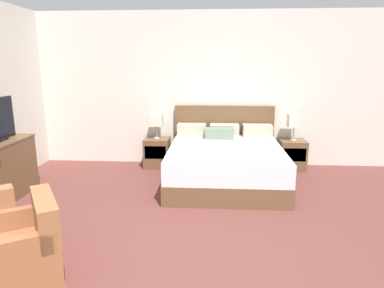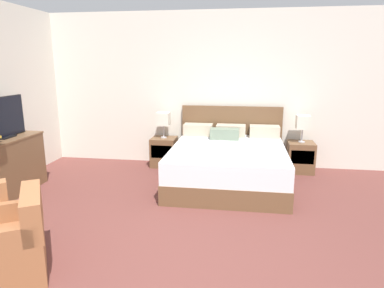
{
  "view_description": "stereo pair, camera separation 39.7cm",
  "coord_description": "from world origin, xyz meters",
  "px_view_note": "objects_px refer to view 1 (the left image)",
  "views": [
    {
      "loc": [
        0.21,
        -2.66,
        1.85
      ],
      "look_at": [
        -0.09,
        1.98,
        0.75
      ],
      "focal_mm": 32.0,
      "sensor_mm": 36.0,
      "label": 1
    },
    {
      "loc": [
        0.61,
        -2.62,
        1.85
      ],
      "look_at": [
        -0.09,
        1.98,
        0.75
      ],
      "focal_mm": 32.0,
      "sensor_mm": 36.0,
      "label": 2
    }
  ],
  "objects_px": {
    "table_lamp_left": "(156,120)",
    "table_lamp_right": "(294,121)",
    "nightstand_left": "(157,152)",
    "bed": "(225,162)",
    "dresser": "(1,169)",
    "armchair_companion": "(20,255)",
    "nightstand_right": "(292,155)"
  },
  "relations": [
    {
      "from": "bed",
      "to": "nightstand_right",
      "type": "relative_size",
      "value": 3.92
    },
    {
      "from": "nightstand_left",
      "to": "table_lamp_left",
      "type": "relative_size",
      "value": 1.13
    },
    {
      "from": "bed",
      "to": "nightstand_right",
      "type": "xyz_separation_m",
      "value": [
        1.21,
        0.74,
        -0.06
      ]
    },
    {
      "from": "dresser",
      "to": "bed",
      "type": "bearing_deg",
      "value": 16.18
    },
    {
      "from": "nightstand_left",
      "to": "dresser",
      "type": "bearing_deg",
      "value": -139.24
    },
    {
      "from": "bed",
      "to": "dresser",
      "type": "height_order",
      "value": "bed"
    },
    {
      "from": "bed",
      "to": "armchair_companion",
      "type": "height_order",
      "value": "bed"
    },
    {
      "from": "table_lamp_left",
      "to": "armchair_companion",
      "type": "xyz_separation_m",
      "value": [
        -0.58,
        -3.52,
        -0.59
      ]
    },
    {
      "from": "table_lamp_right",
      "to": "table_lamp_left",
      "type": "bearing_deg",
      "value": 180.0
    },
    {
      "from": "table_lamp_left",
      "to": "nightstand_left",
      "type": "bearing_deg",
      "value": -90.0
    },
    {
      "from": "nightstand_right",
      "to": "table_lamp_right",
      "type": "distance_m",
      "value": 0.61
    },
    {
      "from": "bed",
      "to": "table_lamp_left",
      "type": "bearing_deg",
      "value": 148.52
    },
    {
      "from": "nightstand_left",
      "to": "table_lamp_right",
      "type": "height_order",
      "value": "table_lamp_right"
    },
    {
      "from": "nightstand_right",
      "to": "table_lamp_left",
      "type": "distance_m",
      "value": 2.5
    },
    {
      "from": "nightstand_left",
      "to": "armchair_companion",
      "type": "height_order",
      "value": "armchair_companion"
    },
    {
      "from": "bed",
      "to": "nightstand_left",
      "type": "distance_m",
      "value": 1.42
    },
    {
      "from": "dresser",
      "to": "armchair_companion",
      "type": "height_order",
      "value": "dresser"
    },
    {
      "from": "bed",
      "to": "dresser",
      "type": "bearing_deg",
      "value": -163.82
    },
    {
      "from": "armchair_companion",
      "to": "dresser",
      "type": "bearing_deg",
      "value": 125.46
    },
    {
      "from": "nightstand_right",
      "to": "armchair_companion",
      "type": "distance_m",
      "value": 4.63
    },
    {
      "from": "nightstand_left",
      "to": "table_lamp_right",
      "type": "xyz_separation_m",
      "value": [
        2.43,
        0.0,
        0.61
      ]
    },
    {
      "from": "bed",
      "to": "armchair_companion",
      "type": "bearing_deg",
      "value": -122.88
    },
    {
      "from": "table_lamp_left",
      "to": "table_lamp_right",
      "type": "distance_m",
      "value": 2.43
    },
    {
      "from": "dresser",
      "to": "armchair_companion",
      "type": "xyz_separation_m",
      "value": [
        1.33,
        -1.87,
        -0.14
      ]
    },
    {
      "from": "armchair_companion",
      "to": "bed",
      "type": "bearing_deg",
      "value": 57.12
    },
    {
      "from": "nightstand_left",
      "to": "table_lamp_right",
      "type": "bearing_deg",
      "value": 0.03
    },
    {
      "from": "table_lamp_right",
      "to": "armchair_companion",
      "type": "xyz_separation_m",
      "value": [
        -3.01,
        -3.52,
        -0.59
      ]
    },
    {
      "from": "dresser",
      "to": "nightstand_left",
      "type": "bearing_deg",
      "value": 40.76
    },
    {
      "from": "table_lamp_left",
      "to": "armchair_companion",
      "type": "relative_size",
      "value": 0.49
    },
    {
      "from": "table_lamp_right",
      "to": "armchair_companion",
      "type": "distance_m",
      "value": 4.66
    },
    {
      "from": "bed",
      "to": "nightstand_left",
      "type": "xyz_separation_m",
      "value": [
        -1.21,
        0.74,
        -0.06
      ]
    },
    {
      "from": "bed",
      "to": "armchair_companion",
      "type": "relative_size",
      "value": 2.18
    }
  ]
}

